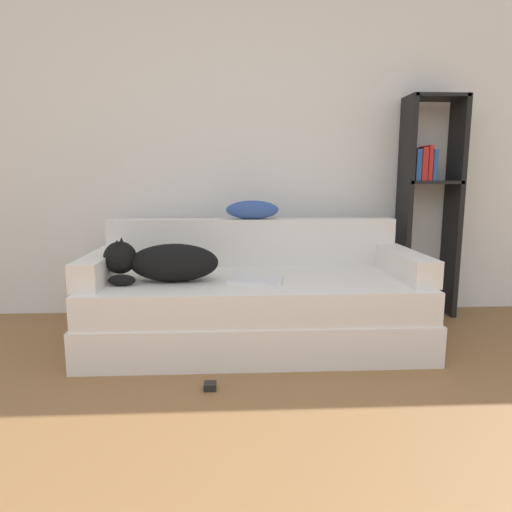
% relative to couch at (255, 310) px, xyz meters
% --- Properties ---
extents(wall_back, '(7.73, 0.06, 2.70)m').
position_rel_couch_xyz_m(wall_back, '(-0.13, 0.75, 1.14)').
color(wall_back, white).
rests_on(wall_back, ground_plane).
extents(couch, '(2.03, 0.95, 0.42)m').
position_rel_couch_xyz_m(couch, '(0.00, 0.00, 0.00)').
color(couch, silver).
rests_on(couch, ground_plane).
extents(couch_backrest, '(1.99, 0.15, 0.33)m').
position_rel_couch_xyz_m(couch_backrest, '(0.00, 0.40, 0.38)').
color(couch_backrest, silver).
rests_on(couch_backrest, couch).
extents(couch_arm_left, '(0.15, 0.76, 0.16)m').
position_rel_couch_xyz_m(couch_arm_left, '(-0.94, -0.01, 0.29)').
color(couch_arm_left, silver).
rests_on(couch_arm_left, couch).
extents(couch_arm_right, '(0.15, 0.76, 0.16)m').
position_rel_couch_xyz_m(couch_arm_right, '(0.94, -0.01, 0.29)').
color(couch_arm_right, silver).
rests_on(couch_arm_right, couch).
extents(dog, '(0.67, 0.26, 0.26)m').
position_rel_couch_xyz_m(dog, '(-0.56, -0.09, 0.34)').
color(dog, black).
rests_on(dog, couch).
extents(laptop, '(0.36, 0.30, 0.02)m').
position_rel_couch_xyz_m(laptop, '(0.00, -0.10, 0.22)').
color(laptop, silver).
rests_on(laptop, couch).
extents(throw_pillow, '(0.36, 0.17, 0.13)m').
position_rel_couch_xyz_m(throw_pillow, '(-0.00, 0.39, 0.61)').
color(throw_pillow, '#335199').
rests_on(throw_pillow, couch_backrest).
extents(bookshelf, '(0.41, 0.26, 1.62)m').
position_rel_couch_xyz_m(bookshelf, '(1.32, 0.57, 0.71)').
color(bookshelf, black).
rests_on(bookshelf, ground_plane).
extents(power_adapter, '(0.06, 0.06, 0.04)m').
position_rel_couch_xyz_m(power_adapter, '(-0.26, -0.65, -0.19)').
color(power_adapter, black).
rests_on(power_adapter, ground_plane).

